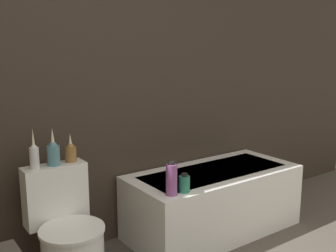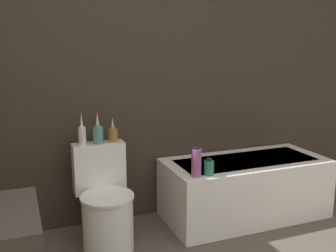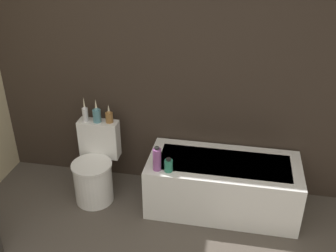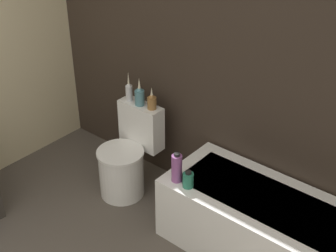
% 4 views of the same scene
% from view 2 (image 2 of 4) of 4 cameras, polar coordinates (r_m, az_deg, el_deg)
% --- Properties ---
extents(wall_back_tiled, '(6.40, 0.06, 2.60)m').
position_cam_2_polar(wall_back_tiled, '(3.29, -4.98, 8.47)').
color(wall_back_tiled, '#332821').
rests_on(wall_back_tiled, ground_plane).
extents(bathtub, '(1.40, 0.65, 0.51)m').
position_cam_2_polar(bathtub, '(3.54, 11.07, -8.76)').
color(bathtub, white).
rests_on(bathtub, ground).
extents(toilet, '(0.39, 0.53, 0.75)m').
position_cam_2_polar(toilet, '(3.01, -9.06, -11.49)').
color(toilet, white).
rests_on(toilet, ground).
extents(vase_gold, '(0.06, 0.06, 0.25)m').
position_cam_2_polar(vase_gold, '(3.00, -12.36, -1.12)').
color(vase_gold, silver).
rests_on(vase_gold, toilet).
extents(vase_silver, '(0.08, 0.08, 0.24)m').
position_cam_2_polar(vase_silver, '(3.02, -10.14, -0.98)').
color(vase_silver, teal).
rests_on(vase_silver, toilet).
extents(vase_bronze, '(0.07, 0.07, 0.19)m').
position_cam_2_polar(vase_bronze, '(3.06, -8.01, -1.05)').
color(vase_bronze, olive).
rests_on(vase_bronze, toilet).
extents(shampoo_bottle_tall, '(0.08, 0.08, 0.23)m').
position_cam_2_polar(shampoo_bottle_tall, '(2.96, 4.14, -5.30)').
color(shampoo_bottle_tall, '#8C4C8C').
rests_on(shampoo_bottle_tall, bathtub).
extents(shampoo_bottle_short, '(0.08, 0.08, 0.13)m').
position_cam_2_polar(shampoo_bottle_short, '(3.02, 5.95, -6.01)').
color(shampoo_bottle_short, '#267259').
rests_on(shampoo_bottle_short, bathtub).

